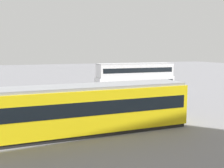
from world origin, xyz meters
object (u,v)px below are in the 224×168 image
at_px(double_decker_bus, 135,78).
at_px(pedestrian_near_railing, 84,102).
at_px(info_sign, 85,91).
at_px(tram_yellow, 86,108).
at_px(pedestrian_crossing, 133,107).

relative_size(double_decker_bus, pedestrian_near_railing, 6.56).
xyz_separation_m(double_decker_bus, info_sign, (8.99, 7.10, -0.20)).
xyz_separation_m(tram_yellow, pedestrian_crossing, (-4.77, -2.31, -0.79)).
relative_size(pedestrian_near_railing, info_sign, 0.62).
bearing_deg(double_decker_bus, pedestrian_near_railing, 40.29).
xyz_separation_m(pedestrian_near_railing, pedestrian_crossing, (-3.26, 3.40, -0.01)).
distance_m(pedestrian_crossing, info_sign, 5.20).
bearing_deg(pedestrian_near_railing, double_decker_bus, -139.71).
distance_m(double_decker_bus, pedestrian_near_railing, 12.30).
height_order(tram_yellow, pedestrian_near_railing, tram_yellow).
bearing_deg(info_sign, pedestrian_near_railing, 66.67).
bearing_deg(double_decker_bus, info_sign, 38.30).
xyz_separation_m(pedestrian_crossing, info_sign, (2.91, -4.22, 0.89)).
bearing_deg(pedestrian_near_railing, tram_yellow, 75.22).
height_order(tram_yellow, pedestrian_crossing, tram_yellow).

